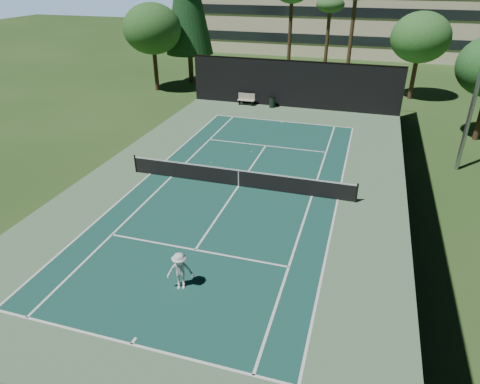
% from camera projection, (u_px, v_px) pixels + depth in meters
% --- Properties ---
extents(ground, '(160.00, 160.00, 0.00)m').
position_uv_depth(ground, '(238.00, 186.00, 23.96)').
color(ground, '#28491B').
rests_on(ground, ground).
extents(apron_slab, '(18.00, 32.00, 0.01)m').
position_uv_depth(apron_slab, '(238.00, 186.00, 23.96)').
color(apron_slab, '#577A55').
rests_on(apron_slab, ground).
extents(court_surface, '(10.97, 23.77, 0.01)m').
position_uv_depth(court_surface, '(238.00, 186.00, 23.96)').
color(court_surface, '#164940').
rests_on(court_surface, ground).
extents(court_lines, '(11.07, 23.87, 0.01)m').
position_uv_depth(court_lines, '(238.00, 186.00, 23.95)').
color(court_lines, white).
rests_on(court_lines, ground).
extents(tennis_net, '(12.90, 0.10, 1.10)m').
position_uv_depth(tennis_net, '(238.00, 177.00, 23.70)').
color(tennis_net, black).
rests_on(tennis_net, ground).
extents(fence, '(18.04, 32.05, 4.03)m').
position_uv_depth(fence, '(239.00, 153.00, 23.08)').
color(fence, black).
rests_on(fence, ground).
extents(player, '(1.17, 0.91, 1.59)m').
position_uv_depth(player, '(180.00, 271.00, 16.00)').
color(player, silver).
rests_on(player, ground).
extents(tennis_ball_b, '(0.07, 0.07, 0.07)m').
position_uv_depth(tennis_ball_b, '(211.00, 163.00, 26.75)').
color(tennis_ball_b, '#BACB2E').
rests_on(tennis_ball_b, ground).
extents(tennis_ball_c, '(0.08, 0.08, 0.08)m').
position_uv_depth(tennis_ball_c, '(252.00, 152.00, 28.35)').
color(tennis_ball_c, '#D2DE32').
rests_on(tennis_ball_c, ground).
extents(tennis_ball_d, '(0.08, 0.08, 0.08)m').
position_uv_depth(tennis_ball_d, '(169.00, 153.00, 28.20)').
color(tennis_ball_d, yellow).
rests_on(tennis_ball_d, ground).
extents(park_bench, '(1.50, 0.45, 1.02)m').
position_uv_depth(park_bench, '(246.00, 99.00, 37.91)').
color(park_bench, beige).
rests_on(park_bench, ground).
extents(trash_bin, '(0.56, 0.56, 0.95)m').
position_uv_depth(trash_bin, '(272.00, 102.00, 37.27)').
color(trash_bin, black).
rests_on(trash_bin, ground).
extents(palm_b, '(2.80, 2.80, 8.42)m').
position_uv_depth(palm_b, '(330.00, 8.00, 42.17)').
color(palm_b, '#47331E').
rests_on(palm_b, ground).
extents(decid_tree_a, '(5.12, 5.12, 7.62)m').
position_uv_depth(decid_tree_a, '(421.00, 38.00, 37.50)').
color(decid_tree_a, '#4D2F21').
rests_on(decid_tree_a, ground).
extents(decid_tree_c, '(5.44, 5.44, 8.09)m').
position_uv_depth(decid_tree_c, '(152.00, 29.00, 40.12)').
color(decid_tree_c, '#4A2F20').
rests_on(decid_tree_c, ground).
extents(campus_building, '(40.50, 12.50, 8.30)m').
position_uv_depth(campus_building, '(333.00, 20.00, 60.94)').
color(campus_building, beige).
rests_on(campus_building, ground).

